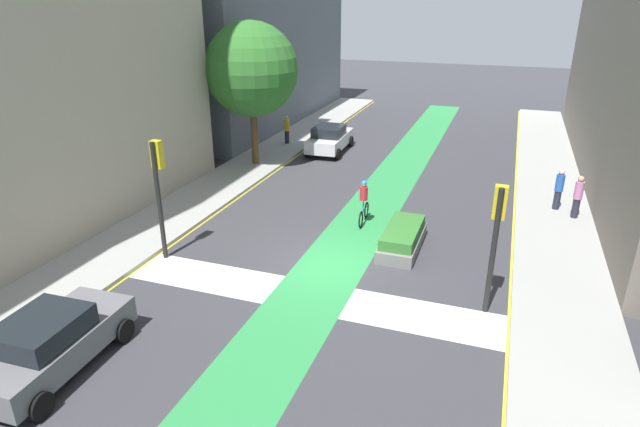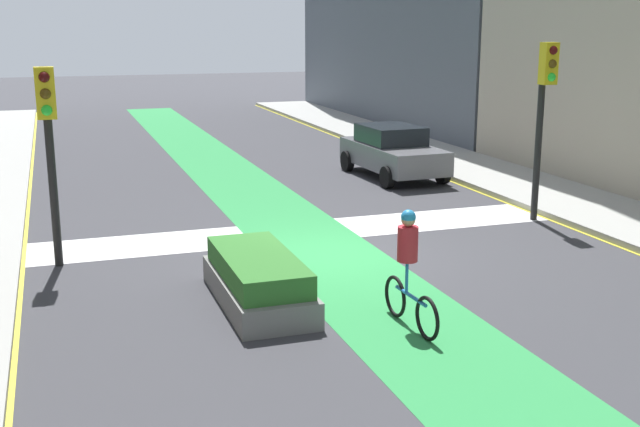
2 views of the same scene
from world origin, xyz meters
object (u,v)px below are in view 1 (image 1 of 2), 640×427
car_white_left_far (330,139)px  cyclist_in_lane (364,201)px  street_tree_near (251,70)px  car_grey_left_near (51,342)px  traffic_signal_near_right (497,225)px  median_planter (402,238)px  traffic_signal_near_left (158,178)px  pedestrian_sidewalk_right_a (578,196)px  pedestrian_sidewalk_left_a (287,129)px  pedestrian_sidewalk_right_b (559,189)px

car_white_left_far → cyclist_in_lane: 10.69m
street_tree_near → car_grey_left_near: bearing=-80.6°
traffic_signal_near_right → car_grey_left_near: size_ratio=0.90×
traffic_signal_near_right → median_planter: 5.05m
traffic_signal_near_left → street_tree_near: street_tree_near is taller
pedestrian_sidewalk_right_a → median_planter: (-6.14, -4.93, -0.66)m
pedestrian_sidewalk_right_a → car_grey_left_near: bearing=-131.4°
pedestrian_sidewalk_right_a → street_tree_near: street_tree_near is taller
median_planter → traffic_signal_near_right: bearing=-45.3°
car_grey_left_near → pedestrian_sidewalk_right_a: bearing=48.6°
car_white_left_far → pedestrian_sidewalk_right_a: (12.79, -6.44, 0.26)m
car_white_left_far → street_tree_near: size_ratio=0.58×
traffic_signal_near_right → street_tree_near: 16.71m
street_tree_near → median_planter: street_tree_near is taller
cyclist_in_lane → pedestrian_sidewalk_left_a: bearing=127.1°
car_grey_left_near → pedestrian_sidewalk_left_a: bearing=97.5°
car_grey_left_near → pedestrian_sidewalk_right_a: pedestrian_sidewalk_right_a is taller
traffic_signal_near_right → car_white_left_far: size_ratio=0.90×
traffic_signal_near_right → pedestrian_sidewalk_right_b: (2.31, 8.88, -1.65)m
traffic_signal_near_right → pedestrian_sidewalk_left_a: 19.71m
car_white_left_far → cyclist_in_lane: bearing=-64.0°
car_white_left_far → street_tree_near: (-2.89, -3.96, 4.29)m
traffic_signal_near_left → street_tree_near: size_ratio=0.57×
traffic_signal_near_right → pedestrian_sidewalk_left_a: bearing=130.3°
car_grey_left_near → pedestrian_sidewalk_right_b: bearing=51.5°
car_grey_left_near → median_planter: 11.76m
pedestrian_sidewalk_left_a → street_tree_near: bearing=-89.9°
traffic_signal_near_left → median_planter: size_ratio=1.33×
traffic_signal_near_right → cyclist_in_lane: traffic_signal_near_right is taller
traffic_signal_near_left → pedestrian_sidewalk_right_b: size_ratio=2.38×
traffic_signal_near_right → pedestrian_sidewalk_right_a: 8.80m
car_white_left_far → car_grey_left_near: 21.00m
car_grey_left_near → median_planter: car_grey_left_near is taller
pedestrian_sidewalk_right_a → street_tree_near: bearing=171.0°
car_grey_left_near → pedestrian_sidewalk_right_b: 19.58m
traffic_signal_near_left → pedestrian_sidewalk_left_a: bearing=96.7°
traffic_signal_near_left → street_tree_near: 11.18m
traffic_signal_near_right → pedestrian_sidewalk_right_b: bearing=75.4°
pedestrian_sidewalk_right_a → median_planter: bearing=-141.3°
traffic_signal_near_left → pedestrian_sidewalk_right_a: bearing=31.0°
traffic_signal_near_right → street_tree_near: street_tree_near is taller
cyclist_in_lane → pedestrian_sidewalk_right_b: 8.40m
traffic_signal_near_right → car_grey_left_near: bearing=-146.9°
traffic_signal_near_left → pedestrian_sidewalk_right_a: (13.88, 8.34, -1.88)m
pedestrian_sidewalk_right_a → pedestrian_sidewalk_right_b: bearing=131.3°
pedestrian_sidewalk_left_a → pedestrian_sidewalk_right_b: bearing=-22.1°
cyclist_in_lane → pedestrian_sidewalk_left_a: size_ratio=1.08×
car_grey_left_near → street_tree_near: bearing=99.4°
car_grey_left_near → street_tree_near: street_tree_near is taller
car_white_left_far → traffic_signal_near_right: bearing=-56.0°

